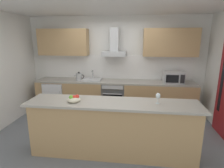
% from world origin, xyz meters
% --- Properties ---
extents(ground, '(5.83, 4.40, 0.02)m').
position_xyz_m(ground, '(0.00, 0.00, -0.01)').
color(ground, slate).
extents(ceiling, '(5.83, 4.40, 0.02)m').
position_xyz_m(ceiling, '(0.00, 0.00, 2.61)').
color(ceiling, white).
extents(wall_back, '(5.83, 0.12, 2.60)m').
position_xyz_m(wall_back, '(0.00, 1.76, 1.30)').
color(wall_back, white).
rests_on(wall_back, ground).
extents(backsplash_tile, '(4.11, 0.02, 0.66)m').
position_xyz_m(backsplash_tile, '(0.00, 1.69, 1.23)').
color(backsplash_tile, white).
extents(counter_back, '(4.25, 0.60, 0.90)m').
position_xyz_m(counter_back, '(0.00, 1.38, 0.45)').
color(counter_back, tan).
rests_on(counter_back, ground).
extents(counter_island, '(2.92, 0.64, 0.98)m').
position_xyz_m(counter_island, '(0.18, -0.51, 0.49)').
color(counter_island, tan).
rests_on(counter_island, ground).
extents(upper_cabinets, '(4.19, 0.32, 0.70)m').
position_xyz_m(upper_cabinets, '(0.00, 1.53, 1.91)').
color(upper_cabinets, tan).
extents(oven, '(0.60, 0.62, 0.80)m').
position_xyz_m(oven, '(-0.01, 1.36, 0.46)').
color(oven, slate).
rests_on(oven, ground).
extents(refrigerator, '(0.58, 0.60, 0.85)m').
position_xyz_m(refrigerator, '(-1.65, 1.35, 0.43)').
color(refrigerator, white).
rests_on(refrigerator, ground).
extents(microwave, '(0.50, 0.38, 0.30)m').
position_xyz_m(microwave, '(1.52, 1.33, 1.05)').
color(microwave, '#B7BABC').
rests_on(microwave, counter_back).
extents(sink, '(0.50, 0.40, 0.26)m').
position_xyz_m(sink, '(-0.61, 1.37, 0.93)').
color(sink, silver).
rests_on(sink, counter_back).
extents(kettle, '(0.29, 0.15, 0.24)m').
position_xyz_m(kettle, '(-0.96, 1.32, 1.01)').
color(kettle, '#B7BABC').
rests_on(kettle, counter_back).
extents(range_hood, '(0.62, 0.45, 0.72)m').
position_xyz_m(range_hood, '(-0.01, 1.48, 1.79)').
color(range_hood, '#B7BABC').
extents(wine_glass, '(0.08, 0.08, 0.18)m').
position_xyz_m(wine_glass, '(0.93, -0.48, 1.10)').
color(wine_glass, silver).
rests_on(wine_glass, counter_island).
extents(fruit_bowl, '(0.22, 0.22, 0.13)m').
position_xyz_m(fruit_bowl, '(-0.46, -0.58, 1.02)').
color(fruit_bowl, beige).
rests_on(fruit_bowl, counter_island).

